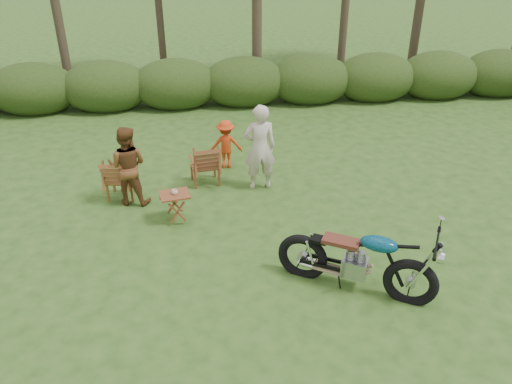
{
  "coord_description": "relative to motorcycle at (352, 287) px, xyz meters",
  "views": [
    {
      "loc": [
        -1.34,
        -5.42,
        4.85
      ],
      "look_at": [
        -0.5,
        1.76,
        0.9
      ],
      "focal_mm": 35.0,
      "sensor_mm": 36.0,
      "label": 1
    }
  ],
  "objects": [
    {
      "name": "ground",
      "position": [
        -0.79,
        -0.27,
        0.0
      ],
      "size": [
        80.0,
        80.0,
        0.0
      ],
      "primitive_type": "plane",
      "color": "#264416",
      "rests_on": "ground"
    },
    {
      "name": "motorcycle",
      "position": [
        0.0,
        0.0,
        0.0
      ],
      "size": [
        2.38,
        1.85,
        1.29
      ],
      "primitive_type": null,
      "rotation": [
        0.0,
        0.0,
        -0.51
      ],
      "color": "#0A6C8E",
      "rests_on": "ground"
    },
    {
      "name": "lawn_chair_right",
      "position": [
        -2.1,
        3.65,
        0.0
      ],
      "size": [
        0.72,
        0.72,
        0.9
      ],
      "primitive_type": null,
      "rotation": [
        0.0,
        0.0,
        3.32
      ],
      "color": "brown",
      "rests_on": "ground"
    },
    {
      "name": "lawn_chair_left",
      "position": [
        -3.74,
        3.24,
        0.0
      ],
      "size": [
        0.69,
        0.69,
        0.88
      ],
      "primitive_type": null,
      "rotation": [
        0.0,
        0.0,
        2.98
      ],
      "color": "brown",
      "rests_on": "ground"
    },
    {
      "name": "side_table",
      "position": [
        -2.67,
        2.21,
        0.28
      ],
      "size": [
        0.62,
        0.55,
        0.56
      ],
      "primitive_type": null,
      "rotation": [
        0.0,
        0.0,
        0.18
      ],
      "color": "#5B2C16",
      "rests_on": "ground"
    },
    {
      "name": "cup",
      "position": [
        -2.66,
        2.19,
        0.6
      ],
      "size": [
        0.11,
        0.11,
        0.09
      ],
      "primitive_type": "imported",
      "rotation": [
        0.0,
        0.0,
        -0.03
      ],
      "color": "beige",
      "rests_on": "side_table"
    },
    {
      "name": "adult_a",
      "position": [
        -1.0,
        3.31,
        0.0
      ],
      "size": [
        0.68,
        0.47,
        1.78
      ],
      "primitive_type": "imported",
      "rotation": [
        0.0,
        0.0,
        3.21
      ],
      "color": "beige",
      "rests_on": "ground"
    },
    {
      "name": "adult_b",
      "position": [
        -3.55,
        3.01,
        0.0
      ],
      "size": [
        0.86,
        0.72,
        1.56
      ],
      "primitive_type": "imported",
      "rotation": [
        0.0,
        0.0,
        2.95
      ],
      "color": "brown",
      "rests_on": "ground"
    },
    {
      "name": "child",
      "position": [
        -1.61,
        4.37,
        0.0
      ],
      "size": [
        0.72,
        0.43,
        1.09
      ],
      "primitive_type": "imported",
      "rotation": [
        0.0,
        0.0,
        3.11
      ],
      "color": "red",
      "rests_on": "ground"
    }
  ]
}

